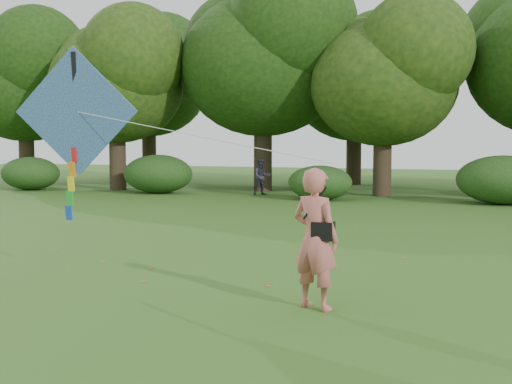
% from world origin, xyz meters
% --- Properties ---
extents(ground, '(100.00, 100.00, 0.00)m').
position_xyz_m(ground, '(0.00, 0.00, 0.00)').
color(ground, '#265114').
rests_on(ground, ground).
extents(man_kite_flyer, '(0.84, 0.69, 2.00)m').
position_xyz_m(man_kite_flyer, '(0.69, 0.41, 1.00)').
color(man_kite_flyer, '#C1635A').
rests_on(man_kite_flyer, ground).
extents(bystander_left, '(1.02, 0.98, 1.65)m').
position_xyz_m(bystander_left, '(-7.16, 18.66, 0.83)').
color(bystander_left, '#282935').
rests_on(bystander_left, ground).
extents(crossbody_bag, '(0.43, 0.20, 0.75)m').
position_xyz_m(crossbody_bag, '(0.81, 0.38, 1.13)').
color(crossbody_bag, black).
rests_on(crossbody_bag, ground).
extents(flying_kite, '(5.92, 1.04, 3.05)m').
position_xyz_m(flying_kite, '(-3.87, 1.12, 2.84)').
color(flying_kite, '#275FAA').
rests_on(flying_kite, ground).
extents(tree_line, '(54.70, 15.30, 9.48)m').
position_xyz_m(tree_line, '(1.67, 22.88, 5.60)').
color(tree_line, '#3A2D1E').
rests_on(tree_line, ground).
extents(shrub_band, '(39.15, 3.22, 1.88)m').
position_xyz_m(shrub_band, '(-0.72, 17.60, 0.86)').
color(shrub_band, '#264919').
rests_on(shrub_band, ground).
extents(fallen_leaves, '(9.93, 12.23, 0.01)m').
position_xyz_m(fallen_leaves, '(-0.94, 2.74, 0.01)').
color(fallen_leaves, brown).
rests_on(fallen_leaves, ground).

